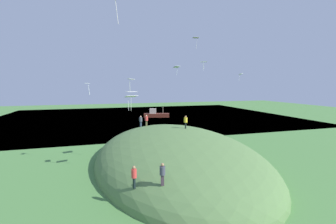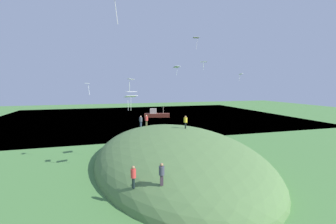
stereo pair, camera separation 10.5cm
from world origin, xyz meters
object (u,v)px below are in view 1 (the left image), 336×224
Objects in this scene: person_on_hilltop at (134,174)px; kite_6 at (196,38)px; kite_7 at (204,62)px; mooring_post at (142,138)px; person_walking_path at (186,121)px; kite_3 at (131,97)px; kite_2 at (131,92)px; person_watching_kites at (146,119)px; person_with_child at (141,120)px; kite_1 at (177,67)px; kite_4 at (88,84)px; boat_on_lake at (156,115)px; kite_0 at (241,74)px; kite_8 at (131,80)px; person_near_shore at (162,172)px.

kite_6 is at bearing 127.36° from person_on_hilltop.
mooring_post is at bearing -152.55° from kite_7.
mooring_post is (-10.10, -3.70, -4.19)m from person_walking_path.
kite_3 is 15.88m from mooring_post.
kite_2 is at bearing -15.77° from mooring_post.
person_watching_kites is 0.95× the size of person_with_child.
kite_6 is (-14.43, 7.38, 12.92)m from person_walking_path.
kite_1 reaches higher than kite_4.
boat_on_lake is 48.00m from person_on_hilltop.
kite_3 is at bearing -8.16° from kite_2.
kite_0 is 19.92m from kite_3.
kite_2 is 9.21m from kite_7.
kite_3 is at bearing -37.17° from kite_1.
kite_4 reaches higher than mooring_post.
person_watching_kites is at bearing 161.60° from kite_8.
kite_1 is at bearing 72.78° from person_near_shore.
kite_4 is (7.42, -12.49, -2.62)m from kite_1.
kite_6 is at bearing 141.22° from kite_3.
kite_1 reaches higher than boat_on_lake.
person_near_shore is 1.24× the size of kite_4.
kite_6 is (-6.29, 11.53, 13.86)m from person_with_child.
kite_7 is at bearing 112.82° from person_on_hilltop.
kite_1 is (28.72, -3.63, 10.89)m from boat_on_lake.
kite_4 is (-10.10, -3.39, 6.47)m from person_on_hilltop.
person_on_hilltop is 32.42m from kite_6.
mooring_post is (-10.84, -5.63, -11.18)m from kite_7.
person_near_shore is (11.14, -5.94, -1.65)m from person_walking_path.
person_watching_kites reaches higher than mooring_post.
person_walking_path is at bearing 89.46° from kite_4.
kite_8 reaches higher than person_walking_path.
kite_0 is (1.13, 14.44, 6.45)m from person_watching_kites.
kite_0 is 9.84m from kite_1.
kite_3 is at bearing 152.94° from person_on_hilltop.
person_with_child is at bearing 60.18° from person_walking_path.
kite_1 reaches higher than kite_2.
person_near_shore is 19.38m from person_with_child.
person_with_child is at bearing 147.88° from person_on_hilltop.
kite_4 is 1.43× the size of mooring_post.
boat_on_lake is 7.96× the size of mooring_post.
boat_on_lake is at bearing 25.41° from person_walking_path.
boat_on_lake is 38.67m from kite_7.
person_watching_kites is 7.82m from kite_2.
person_with_child is 1.28× the size of kite_4.
kite_1 is at bearing 144.43° from kite_8.
person_walking_path reaches higher than person_watching_kites.
person_walking_path is 12.73m from person_near_shore.
person_with_child reaches higher than person_on_hilltop.
kite_2 is at bearing 171.84° from kite_3.
person_with_child is 1.38× the size of kite_8.
kite_6 is (-8.38, 11.06, 13.45)m from person_watching_kites.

